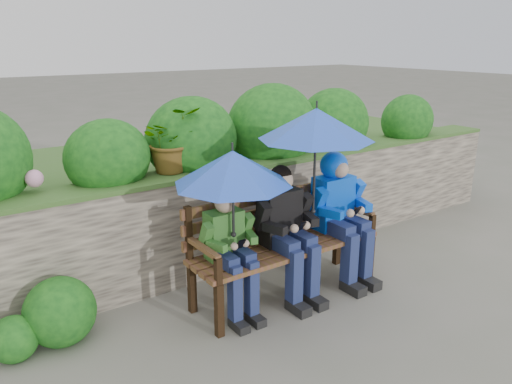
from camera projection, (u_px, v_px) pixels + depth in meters
ground at (262, 297)px, 4.43m from camera, size 60.00×60.00×0.00m
garden_backdrop at (171, 189)px, 5.45m from camera, size 8.00×2.87×1.81m
park_bench at (281, 237)px, 4.38m from camera, size 1.76×0.52×0.93m
boy_left at (230, 246)px, 3.98m from camera, size 0.44×0.51×1.06m
boy_middle at (287, 227)px, 4.27m from camera, size 0.53×0.62×1.18m
boy_right at (340, 206)px, 4.60m from camera, size 0.55×0.67×1.21m
umbrella_left at (233, 168)px, 3.77m from camera, size 0.93×0.93×0.76m
umbrella_right at (316, 124)px, 4.17m from camera, size 0.99×0.99×0.99m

